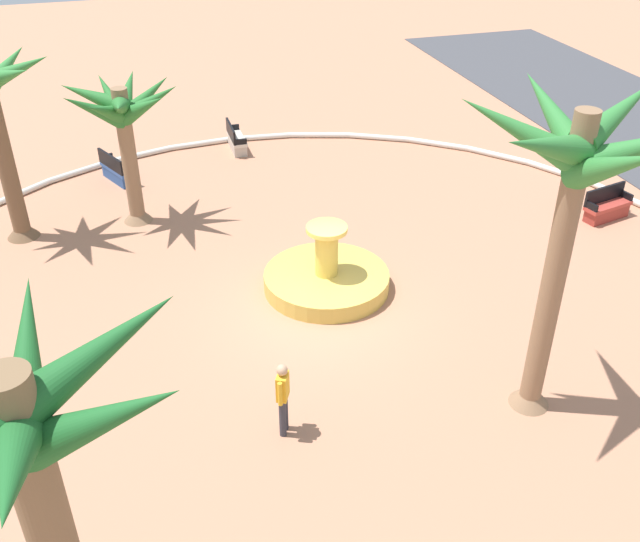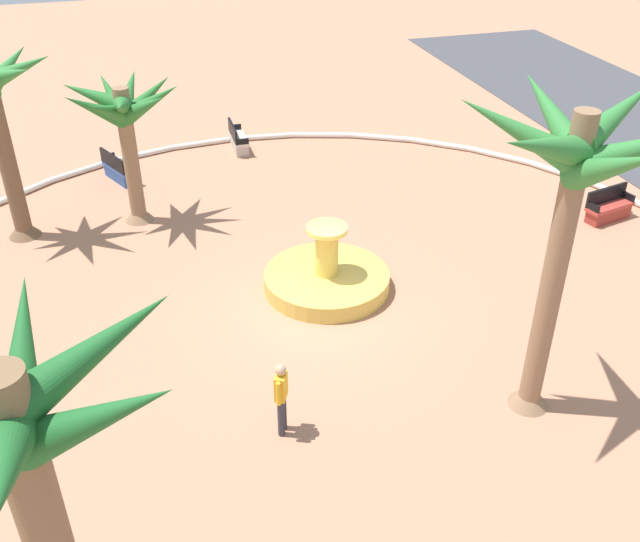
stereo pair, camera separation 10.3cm
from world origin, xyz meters
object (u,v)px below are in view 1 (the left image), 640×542
fountain (326,279)px  bench_east (117,171)px  bench_north (236,141)px  person_cyclist_photo (283,395)px  palm_tree_far_side (123,117)px  palm_tree_near_fountain (38,484)px  bench_west (607,208)px  palm_tree_mid_plaza (573,185)px

fountain → bench_east: size_ratio=1.95×
fountain → bench_north: bearing=-177.3°
bench_north → person_cyclist_photo: size_ratio=0.95×
fountain → palm_tree_far_side: size_ratio=0.74×
bench_north → person_cyclist_photo: bearing=-7.3°
bench_east → bench_north: same height
palm_tree_near_fountain → person_cyclist_photo: 6.53m
bench_west → person_cyclist_photo: 13.12m
bench_west → person_cyclist_photo: (6.00, -11.65, 0.60)m
palm_tree_near_fountain → palm_tree_mid_plaza: size_ratio=0.92×
bench_north → palm_tree_near_fountain: bearing=-16.4°
fountain → palm_tree_far_side: (-5.20, -4.40, 3.02)m
bench_north → fountain: bearing=2.7°
palm_tree_near_fountain → palm_tree_mid_plaza: bearing=112.3°
bench_east → bench_north: bearing=109.2°
fountain → palm_tree_near_fountain: (8.98, -6.01, 4.01)m
fountain → bench_north: 9.86m
bench_west → bench_east: bearing=-116.5°
bench_east → palm_tree_mid_plaza: bearing=28.9°
palm_tree_far_side → palm_tree_mid_plaza: bearing=34.1°
palm_tree_mid_plaza → palm_tree_far_side: palm_tree_mid_plaza is taller
palm_tree_near_fountain → palm_tree_mid_plaza: (-3.59, 8.77, 0.72)m
fountain → person_cyclist_photo: 5.32m
bench_north → bench_east: bearing=-70.8°
palm_tree_near_fountain → fountain: bearing=146.2°
bench_west → bench_north: size_ratio=1.04×
bench_west → person_cyclist_photo: size_ratio=0.99×
person_cyclist_photo → palm_tree_far_side: bearing=-168.3°
bench_east → person_cyclist_photo: size_ratio=0.99×
palm_tree_mid_plaza → bench_west: palm_tree_mid_plaza is taller
palm_tree_near_fountain → palm_tree_far_side: (-14.18, 1.61, -0.99)m
fountain → person_cyclist_photo: bearing=-26.2°
fountain → bench_north: size_ratio=2.02×
palm_tree_far_side → bench_north: bearing=139.7°
palm_tree_near_fountain → bench_east: 17.78m
bench_east → bench_west: size_ratio=1.00×
bench_east → person_cyclist_photo: 13.31m
palm_tree_far_side → bench_north: size_ratio=2.73×
bench_east → fountain: bearing=30.1°
palm_tree_near_fountain → person_cyclist_photo: palm_tree_near_fountain is taller
palm_tree_far_side → person_cyclist_photo: 10.42m
fountain → person_cyclist_photo: fountain is taller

